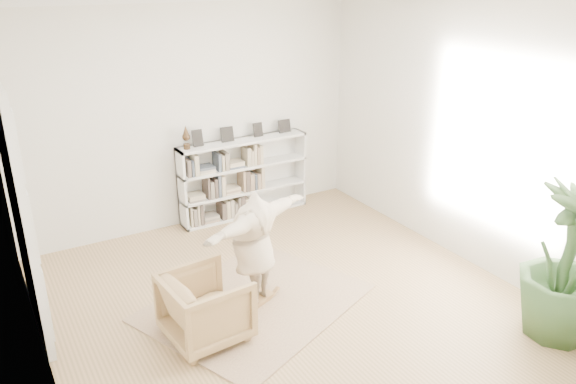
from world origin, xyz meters
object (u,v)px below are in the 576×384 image
object	(u,v)px
rocker_board	(255,299)
person	(254,244)
bookshelf	(244,179)
houseplant	(568,264)
armchair	(206,307)

from	to	relation	value
rocker_board	person	distance (m)	0.76
bookshelf	houseplant	size ratio (longest dim) A/B	1.24
bookshelf	person	distance (m)	2.74
armchair	houseplant	world-z (taller)	houseplant
person	rocker_board	bearing A→B (deg)	-175.65
houseplant	bookshelf	bearing A→B (deg)	108.06
armchair	houseplant	bearing A→B (deg)	-124.11
person	houseplant	xyz separation A→B (m)	(2.65, -2.26, 0.06)
armchair	rocker_board	world-z (taller)	armchair
bookshelf	houseplant	distance (m)	5.03
person	houseplant	world-z (taller)	houseplant
bookshelf	person	world-z (taller)	bookshelf
armchair	rocker_board	size ratio (longest dim) A/B	1.66
houseplant	armchair	bearing A→B (deg)	150.67
rocker_board	houseplant	world-z (taller)	houseplant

